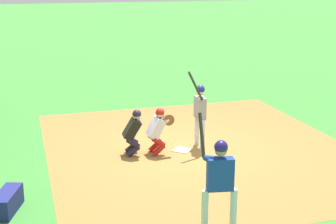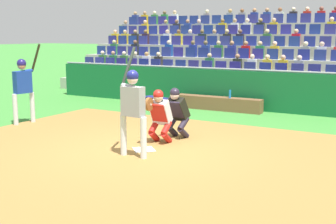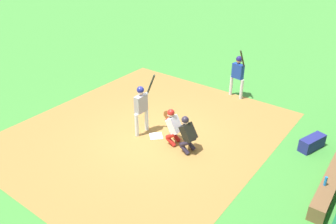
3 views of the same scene
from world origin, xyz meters
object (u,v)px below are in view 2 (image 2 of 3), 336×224
at_px(home_plate_marker, 144,149).
at_px(water_bottle_on_bench, 230,94).
at_px(home_plate_umpire, 177,110).
at_px(on_deck_batter, 23,83).
at_px(equipment_duffel_bag, 156,104).
at_px(batter_at_plate, 133,103).
at_px(catcher_crouching, 159,113).
at_px(dugout_bench, 218,103).

bearing_deg(home_plate_marker, water_bottle_on_bench, -88.53).
height_order(home_plate_umpire, on_deck_batter, on_deck_batter).
bearing_deg(equipment_duffel_bag, batter_at_plate, 135.28).
bearing_deg(catcher_crouching, water_bottle_on_bench, -88.51).
xyz_separation_m(dugout_bench, on_deck_batter, (3.89, 4.70, 0.92)).
bearing_deg(home_plate_umpire, dugout_bench, -80.71).
height_order(water_bottle_on_bench, equipment_duffel_bag, water_bottle_on_bench).
xyz_separation_m(batter_at_plate, on_deck_batter, (4.56, -1.40, 0.02)).
relative_size(home_plate_umpire, equipment_duffel_bag, 1.29).
relative_size(home_plate_umpire, water_bottle_on_bench, 4.66).
distance_m(dugout_bench, equipment_duffel_bag, 2.04).
height_order(catcher_crouching, water_bottle_on_bench, catcher_crouching).
relative_size(catcher_crouching, equipment_duffel_bag, 1.31).
distance_m(home_plate_marker, equipment_duffel_bag, 5.18).
distance_m(home_plate_umpire, on_deck_batter, 4.63).
bearing_deg(on_deck_batter, batter_at_plate, 162.91).
xyz_separation_m(home_plate_umpire, on_deck_batter, (4.58, 0.48, 0.45)).
bearing_deg(dugout_bench, on_deck_batter, 50.41).
distance_m(batter_at_plate, water_bottle_on_bench, 6.05).
xyz_separation_m(water_bottle_on_bench, on_deck_batter, (4.33, 4.62, 0.56)).
xyz_separation_m(home_plate_marker, catcher_crouching, (0.02, -0.70, 0.70)).
height_order(home_plate_umpire, water_bottle_on_bench, home_plate_umpire).
xyz_separation_m(batter_at_plate, dugout_bench, (0.67, -6.11, -0.90)).
bearing_deg(batter_at_plate, dugout_bench, -83.78).
height_order(batter_at_plate, dugout_bench, batter_at_plate).
relative_size(home_plate_umpire, on_deck_batter, 0.56).
bearing_deg(home_plate_marker, dugout_bench, -84.01).
height_order(batter_at_plate, home_plate_umpire, batter_at_plate).
distance_m(water_bottle_on_bench, on_deck_batter, 6.36).
relative_size(home_plate_marker, dugout_bench, 0.15).
relative_size(catcher_crouching, water_bottle_on_bench, 4.74).
distance_m(home_plate_marker, dugout_bench, 5.60).
bearing_deg(home_plate_umpire, batter_at_plate, 89.22).
height_order(home_plate_marker, catcher_crouching, catcher_crouching).
bearing_deg(dugout_bench, batter_at_plate, 96.22).
bearing_deg(catcher_crouching, on_deck_batter, -2.15).
bearing_deg(equipment_duffel_bag, dugout_bench, -131.85).
relative_size(batter_at_plate, water_bottle_on_bench, 8.30).
bearing_deg(equipment_duffel_bag, on_deck_batter, 80.32).
bearing_deg(home_plate_umpire, on_deck_batter, 5.97).
xyz_separation_m(home_plate_umpire, water_bottle_on_bench, (0.25, -4.14, -0.11)).
height_order(batter_at_plate, water_bottle_on_bench, batter_at_plate).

